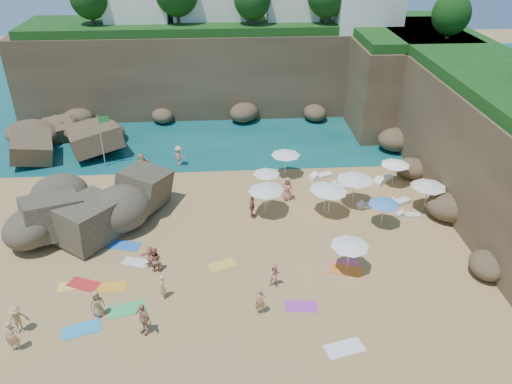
{
  "coord_description": "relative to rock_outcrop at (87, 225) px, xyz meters",
  "views": [
    {
      "loc": [
        0.08,
        -25.68,
        18.56
      ],
      "look_at": [
        2.0,
        3.0,
        2.0
      ],
      "focal_mm": 35.0,
      "sensor_mm": 36.0,
      "label": 1
    }
  ],
  "objects": [
    {
      "name": "parasol_0",
      "position": [
        12.26,
        0.91,
        1.91
      ],
      "size": [
        2.2,
        2.2,
        2.08
      ],
      "color": "silver",
      "rests_on": "ground"
    },
    {
      "name": "parasol_1",
      "position": [
        12.35,
        3.5,
        1.71
      ],
      "size": [
        1.97,
        1.97,
        1.86
      ],
      "color": "silver",
      "rests_on": "ground"
    },
    {
      "name": "towel_5",
      "position": [
        3.82,
        -4.33,
        0.01
      ],
      "size": [
        1.73,
        1.25,
        0.03
      ],
      "primitive_type": "cube",
      "rotation": [
        0.0,
        0.0,
        -0.34
      ],
      "color": "silver",
      "rests_on": "ground"
    },
    {
      "name": "towel_8",
      "position": [
        2.9,
        -2.57,
        0.02
      ],
      "size": [
        2.1,
        1.38,
        0.03
      ],
      "primitive_type": "cube",
      "rotation": [
        0.0,
        0.0,
        -0.23
      ],
      "color": "blue",
      "rests_on": "ground"
    },
    {
      "name": "parasol_10",
      "position": [
        19.65,
        -1.37,
        1.79
      ],
      "size": [
        2.06,
        2.06,
        1.95
      ],
      "color": "silver",
      "rests_on": "ground"
    },
    {
      "name": "towel_10",
      "position": [
        16.28,
        -5.93,
        0.02
      ],
      "size": [
        2.11,
        1.5,
        0.03
      ],
      "primitive_type": "cube",
      "rotation": [
        0.0,
        0.0,
        -0.32
      ],
      "color": "orange",
      "rests_on": "ground"
    },
    {
      "name": "person_lie_4",
      "position": [
        10.97,
        -9.12,
        0.19
      ],
      "size": [
        0.82,
        1.65,
        0.38
      ],
      "primitive_type": "imported",
      "rotation": [
        0.0,
        0.0,
        0.16
      ],
      "color": "tan",
      "rests_on": "ground"
    },
    {
      "name": "towel_2",
      "position": [
        2.75,
        -6.51,
        0.02
      ],
      "size": [
        1.79,
        0.9,
        0.03
      ],
      "primitive_type": "cube",
      "rotation": [
        0.0,
        0.0,
        0.0
      ],
      "color": "gold",
      "rests_on": "ground"
    },
    {
      "name": "person_stand_4",
      "position": [
        13.78,
        2.38,
        0.89
      ],
      "size": [
        0.97,
        0.72,
        1.78
      ],
      "primitive_type": "imported",
      "rotation": [
        0.0,
        0.0,
        -0.31
      ],
      "color": "tan",
      "rests_on": "ground"
    },
    {
      "name": "parasol_11",
      "position": [
        16.31,
        -5.93,
        1.93
      ],
      "size": [
        2.22,
        2.22,
        2.1
      ],
      "color": "silver",
      "rests_on": "ground"
    },
    {
      "name": "ground",
      "position": [
        9.37,
        -2.85,
        0.0
      ],
      "size": [
        120.0,
        120.0,
        0.0
      ],
      "primitive_type": "plane",
      "color": "tan",
      "rests_on": "ground"
    },
    {
      "name": "flag_pole",
      "position": [
        -0.31,
        8.79,
        2.8
      ],
      "size": [
        0.86,
        0.11,
        4.39
      ],
      "color": "silver",
      "rests_on": "ground"
    },
    {
      "name": "towel_13",
      "position": [
        14.85,
        -11.78,
        0.02
      ],
      "size": [
        2.05,
        1.36,
        0.03
      ],
      "primitive_type": "cube",
      "rotation": [
        0.0,
        0.0,
        0.24
      ],
      "color": "white",
      "rests_on": "ground"
    },
    {
      "name": "person_lie_1",
      "position": [
        5.12,
        -10.08,
        0.22
      ],
      "size": [
        2.01,
        2.09,
        0.45
      ],
      "primitive_type": "imported",
      "rotation": [
        0.0,
        0.0,
        -0.71
      ],
      "color": "tan",
      "rests_on": "ground"
    },
    {
      "name": "person_stand_1",
      "position": [
        5.15,
        -5.17,
        0.79
      ],
      "size": [
        0.81,
        0.65,
        1.59
      ],
      "primitive_type": "imported",
      "rotation": [
        0.0,
        0.0,
        3.07
      ],
      "color": "#AD6A56",
      "rests_on": "ground"
    },
    {
      "name": "parasol_2",
      "position": [
        14.06,
        6.08,
        1.96
      ],
      "size": [
        2.26,
        2.26,
        2.14
      ],
      "color": "silver",
      "rests_on": "ground"
    },
    {
      "name": "lounger_3",
      "position": [
        18.04,
        3.82,
        0.14
      ],
      "size": [
        1.83,
        0.76,
        0.28
      ],
      "primitive_type": "cube",
      "rotation": [
        0.0,
        0.0,
        0.09
      ],
      "color": "silver",
      "rests_on": "ground"
    },
    {
      "name": "towel_6",
      "position": [
        13.18,
        -8.74,
        0.02
      ],
      "size": [
        1.83,
        1.07,
        0.03
      ],
      "primitive_type": "cube",
      "rotation": [
        0.0,
        0.0,
        -0.12
      ],
      "color": "purple",
      "rests_on": "ground"
    },
    {
      "name": "person_lie_2",
      "position": [
        2.58,
        -8.71,
        0.21
      ],
      "size": [
        1.43,
        1.74,
        0.42
      ],
      "primitive_type": "imported",
      "rotation": [
        0.0,
        0.0,
        0.51
      ],
      "color": "#A98054",
      "rests_on": "ground"
    },
    {
      "name": "towel_12",
      "position": [
        9.02,
        -4.96,
        0.01
      ],
      "size": [
        1.81,
        1.38,
        0.03
      ],
      "primitive_type": "cube",
      "rotation": [
        0.0,
        0.0,
        0.4
      ],
      "color": "gold",
      "rests_on": "ground"
    },
    {
      "name": "person_stand_3",
      "position": [
        11.11,
        0.21,
        0.81
      ],
      "size": [
        0.6,
        1.01,
        1.62
      ],
      "primitive_type": "imported",
      "rotation": [
        0.0,
        0.0,
        1.34
      ],
      "color": "#915A48",
      "rests_on": "ground"
    },
    {
      "name": "marina_masts",
      "position": [
        -7.13,
        27.15,
        3.0
      ],
      "size": [
        3.1,
        0.1,
        6.0
      ],
      "color": "white",
      "rests_on": "ground"
    },
    {
      "name": "parasol_3",
      "position": [
        16.16,
        0.48,
        1.99
      ],
      "size": [
        2.3,
        2.3,
        2.17
      ],
      "color": "silver",
      "rests_on": "ground"
    },
    {
      "name": "towel_3",
      "position": [
        3.98,
        -8.35,
        0.02
      ],
      "size": [
        2.1,
        1.41,
        0.03
      ],
      "primitive_type": "cube",
      "rotation": [
        0.0,
        0.0,
        0.25
      ],
      "color": "green",
      "rests_on": "ground"
    },
    {
      "name": "person_stand_6",
      "position": [
        5.79,
        -7.55,
        0.76
      ],
      "size": [
        0.38,
        0.57,
        1.51
      ],
      "primitive_type": "imported",
      "rotation": [
        0.0,
        0.0,
        4.67
      ],
      "color": "#EDC586",
      "rests_on": "ground"
    },
    {
      "name": "towel_0",
      "position": [
        1.89,
        -9.67,
        0.02
      ],
      "size": [
        2.11,
        1.52,
        0.03
      ],
      "primitive_type": "cube",
      "rotation": [
        0.0,
        0.0,
        0.33
      ],
      "color": "#2590C9",
      "rests_on": "ground"
    },
    {
      "name": "lounger_4",
      "position": [
        21.78,
        -0.52,
        0.13
      ],
      "size": [
        1.65,
        0.69,
        0.25
      ],
      "primitive_type": "cube",
      "rotation": [
        0.0,
        0.0,
        -0.1
      ],
      "color": "silver",
      "rests_on": "ground"
    },
    {
      "name": "person_lie_3",
      "position": [
        4.85,
        -4.86,
        0.19
      ],
      "size": [
        1.79,
        1.85,
        0.38
      ],
      "primitive_type": "imported",
      "rotation": [
        0.0,
        0.0,
        -0.42
      ],
      "color": "tan",
      "rests_on": "ground"
    },
    {
      "name": "parasol_9",
      "position": [
        16.38,
        0.15,
        2.02
      ],
      "size": [
        2.33,
        2.33,
        2.2
      ],
      "color": "silver",
      "rests_on": "ground"
    },
    {
      "name": "lounger_2",
      "position": [
        21.53,
        4.54,
        0.15
      ],
      "size": [
        1.87,
        1.71,
        0.3
      ],
      "primitive_type": "cube",
      "rotation": [
        0.0,
        0.0,
        0.7
      ],
      "color": "white",
      "rests_on": "ground"
    },
    {
      "name": "rock_promontory",
      "position": [
        -1.63,
        13.15,
        0.0
      ],
      "size": [
        12.0,
        7.0,
        2.0
      ],
      "primitive_type": null,
      "color": "brown",
      "rests_on": "ground"
    },
    {
      "name": "person_lie_5",
      "position": [
        11.97,
        -6.99,
        0.27
      ],
      "size": [
        0.9,
        1.51,
        0.54
      ],
      "primitive_type": "imported",
      "rotation": [
        0.0,
        0.0,
        0.16
      ],
      "color": "#F0A188",
      "rests_on": "ground"
    },
    {
      "name": "lounger_0",
      "position": [
        16.83,
        5.49,
        0.15
      ],
      "size": [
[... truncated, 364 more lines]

